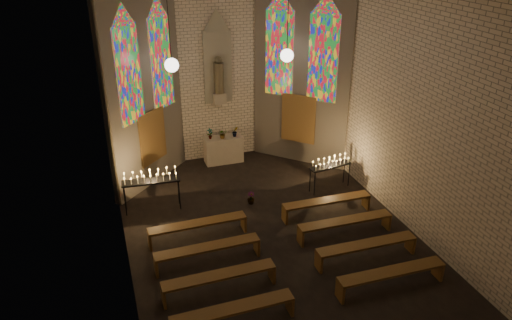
# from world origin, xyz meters

# --- Properties ---
(floor) EXTENTS (12.00, 12.00, 0.00)m
(floor) POSITION_xyz_m (0.00, 0.00, 0.00)
(floor) COLOR black
(floor) RESTS_ON ground
(room) EXTENTS (8.22, 12.43, 7.00)m
(room) POSITION_xyz_m (-0.00, 3.37, 3.72)
(room) COLOR beige
(room) RESTS_ON ground
(altar) EXTENTS (1.40, 0.60, 1.00)m
(altar) POSITION_xyz_m (0.00, 5.45, 0.50)
(altar) COLOR #C1B39D
(altar) RESTS_ON ground
(flower_vase_left) EXTENTS (0.25, 0.20, 0.41)m
(flower_vase_left) POSITION_xyz_m (-0.49, 5.44, 1.20)
(flower_vase_left) COLOR #4C723F
(flower_vase_left) RESTS_ON altar
(flower_vase_center) EXTENTS (0.34, 0.30, 0.34)m
(flower_vase_center) POSITION_xyz_m (-0.04, 5.35, 1.17)
(flower_vase_center) COLOR #4C723F
(flower_vase_center) RESTS_ON altar
(flower_vase_right) EXTENTS (0.24, 0.20, 0.39)m
(flower_vase_right) POSITION_xyz_m (0.44, 5.37, 1.20)
(flower_vase_right) COLOR #4C723F
(flower_vase_right) RESTS_ON altar
(aisle_flower_pot) EXTENTS (0.25, 0.25, 0.40)m
(aisle_flower_pot) POSITION_xyz_m (0.02, 2.19, 0.20)
(aisle_flower_pot) COLOR #4C723F
(aisle_flower_pot) RESTS_ON ground
(votive_stand_left) EXTENTS (1.78, 0.56, 1.29)m
(votive_stand_left) POSITION_xyz_m (-3.00, 2.81, 1.11)
(votive_stand_left) COLOR black
(votive_stand_left) RESTS_ON ground
(votive_stand_right) EXTENTS (1.53, 0.59, 1.09)m
(votive_stand_right) POSITION_xyz_m (2.83, 2.29, 0.94)
(votive_stand_right) COLOR black
(votive_stand_right) RESTS_ON ground
(pew_left_0) EXTENTS (2.80, 0.43, 0.54)m
(pew_left_0) POSITION_xyz_m (-2.01, 0.81, 0.44)
(pew_left_0) COLOR brown
(pew_left_0) RESTS_ON ground
(pew_right_0) EXTENTS (2.80, 0.43, 0.54)m
(pew_right_0) POSITION_xyz_m (2.01, 0.81, 0.44)
(pew_right_0) COLOR brown
(pew_right_0) RESTS_ON ground
(pew_left_1) EXTENTS (2.80, 0.43, 0.54)m
(pew_left_1) POSITION_xyz_m (-2.01, -0.39, 0.44)
(pew_left_1) COLOR brown
(pew_left_1) RESTS_ON ground
(pew_right_1) EXTENTS (2.80, 0.43, 0.54)m
(pew_right_1) POSITION_xyz_m (2.01, -0.39, 0.44)
(pew_right_1) COLOR brown
(pew_right_1) RESTS_ON ground
(pew_left_2) EXTENTS (2.80, 0.43, 0.54)m
(pew_left_2) POSITION_xyz_m (-2.01, -1.59, 0.44)
(pew_left_2) COLOR brown
(pew_left_2) RESTS_ON ground
(pew_right_2) EXTENTS (2.80, 0.43, 0.54)m
(pew_right_2) POSITION_xyz_m (2.01, -1.59, 0.44)
(pew_right_2) COLOR brown
(pew_right_2) RESTS_ON ground
(pew_left_3) EXTENTS (2.80, 0.43, 0.54)m
(pew_left_3) POSITION_xyz_m (-2.01, -2.79, 0.44)
(pew_left_3) COLOR brown
(pew_left_3) RESTS_ON ground
(pew_right_3) EXTENTS (2.80, 0.43, 0.54)m
(pew_right_3) POSITION_xyz_m (2.01, -2.79, 0.44)
(pew_right_3) COLOR brown
(pew_right_3) RESTS_ON ground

